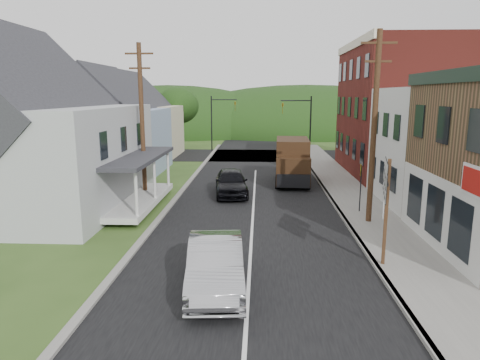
# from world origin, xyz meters

# --- Properties ---
(ground) EXTENTS (120.00, 120.00, 0.00)m
(ground) POSITION_xyz_m (0.00, 0.00, 0.00)
(ground) COLOR #2D4719
(ground) RESTS_ON ground
(road) EXTENTS (9.00, 90.00, 0.02)m
(road) POSITION_xyz_m (0.00, 10.00, 0.00)
(road) COLOR black
(road) RESTS_ON ground
(cross_road) EXTENTS (60.00, 9.00, 0.02)m
(cross_road) POSITION_xyz_m (0.00, 27.00, 0.00)
(cross_road) COLOR black
(cross_road) RESTS_ON ground
(sidewalk_right) EXTENTS (2.80, 55.00, 0.15)m
(sidewalk_right) POSITION_xyz_m (5.90, 8.00, 0.07)
(sidewalk_right) COLOR slate
(sidewalk_right) RESTS_ON ground
(curb_right) EXTENTS (0.20, 55.00, 0.15)m
(curb_right) POSITION_xyz_m (4.55, 8.00, 0.07)
(curb_right) COLOR slate
(curb_right) RESTS_ON ground
(curb_left) EXTENTS (0.30, 55.00, 0.12)m
(curb_left) POSITION_xyz_m (-4.65, 8.00, 0.06)
(curb_left) COLOR slate
(curb_left) RESTS_ON ground
(storefront_white) EXTENTS (8.00, 7.00, 6.50)m
(storefront_white) POSITION_xyz_m (11.30, 7.50, 3.25)
(storefront_white) COLOR silver
(storefront_white) RESTS_ON ground
(storefront_red) EXTENTS (8.00, 12.00, 10.00)m
(storefront_red) POSITION_xyz_m (11.30, 17.00, 5.00)
(storefront_red) COLOR maroon
(storefront_red) RESTS_ON ground
(house_gray) EXTENTS (10.20, 12.24, 8.35)m
(house_gray) POSITION_xyz_m (-12.00, 6.00, 4.23)
(house_gray) COLOR #AFB2B4
(house_gray) RESTS_ON ground
(house_blue) EXTENTS (7.14, 8.16, 7.28)m
(house_blue) POSITION_xyz_m (-11.00, 17.00, 3.69)
(house_blue) COLOR #899FBC
(house_blue) RESTS_ON ground
(house_cream) EXTENTS (7.14, 8.16, 7.28)m
(house_cream) POSITION_xyz_m (-11.50, 26.00, 3.69)
(house_cream) COLOR beige
(house_cream) RESTS_ON ground
(utility_pole_right) EXTENTS (1.60, 0.26, 9.00)m
(utility_pole_right) POSITION_xyz_m (5.60, 3.50, 4.66)
(utility_pole_right) COLOR #472D19
(utility_pole_right) RESTS_ON ground
(utility_pole_left) EXTENTS (1.60, 0.26, 9.00)m
(utility_pole_left) POSITION_xyz_m (-6.50, 8.00, 4.66)
(utility_pole_left) COLOR #472D19
(utility_pole_left) RESTS_ON ground
(traffic_signal_right) EXTENTS (2.87, 0.20, 6.00)m
(traffic_signal_right) POSITION_xyz_m (4.30, 23.50, 3.76)
(traffic_signal_right) COLOR black
(traffic_signal_right) RESTS_ON ground
(traffic_signal_left) EXTENTS (2.87, 0.20, 6.00)m
(traffic_signal_left) POSITION_xyz_m (-4.30, 30.50, 3.76)
(traffic_signal_left) COLOR black
(traffic_signal_left) RESTS_ON ground
(tree_left_b) EXTENTS (4.80, 4.80, 6.94)m
(tree_left_b) POSITION_xyz_m (-17.00, 12.00, 4.88)
(tree_left_b) COLOR #382616
(tree_left_b) RESTS_ON ground
(tree_left_c) EXTENTS (5.80, 5.80, 8.41)m
(tree_left_c) POSITION_xyz_m (-19.00, 20.00, 5.94)
(tree_left_c) COLOR #382616
(tree_left_c) RESTS_ON ground
(tree_left_d) EXTENTS (4.80, 4.80, 6.94)m
(tree_left_d) POSITION_xyz_m (-9.00, 32.00, 4.88)
(tree_left_d) COLOR #382616
(tree_left_d) RESTS_ON ground
(forested_ridge) EXTENTS (90.00, 30.00, 16.00)m
(forested_ridge) POSITION_xyz_m (0.00, 55.00, 0.00)
(forested_ridge) COLOR black
(forested_ridge) RESTS_ON ground
(silver_sedan) EXTENTS (2.16, 5.05, 1.62)m
(silver_sedan) POSITION_xyz_m (-1.05, -3.81, 0.81)
(silver_sedan) COLOR #B2B2B7
(silver_sedan) RESTS_ON ground
(dark_sedan) EXTENTS (2.44, 4.96, 1.63)m
(dark_sedan) POSITION_xyz_m (-1.42, 9.20, 0.81)
(dark_sedan) COLOR black
(dark_sedan) RESTS_ON ground
(delivery_van) EXTENTS (2.50, 5.61, 3.08)m
(delivery_van) POSITION_xyz_m (2.61, 13.04, 1.56)
(delivery_van) COLOR black
(delivery_van) RESTS_ON ground
(route_sign_cluster) EXTENTS (0.59, 2.14, 3.82)m
(route_sign_cluster) POSITION_xyz_m (4.75, -1.84, 2.62)
(route_sign_cluster) COLOR #472D19
(route_sign_cluster) RESTS_ON sidewalk_right
(warning_sign) EXTENTS (0.18, 0.69, 2.53)m
(warning_sign) POSITION_xyz_m (5.54, 5.26, 1.77)
(warning_sign) COLOR black
(warning_sign) RESTS_ON sidewalk_right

